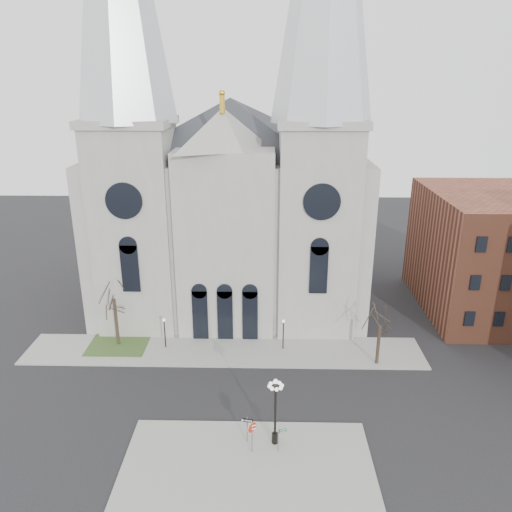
{
  "coord_description": "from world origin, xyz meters",
  "views": [
    {
      "loc": [
        4.22,
        -33.13,
        26.31
      ],
      "look_at": [
        3.33,
        8.0,
        11.42
      ],
      "focal_mm": 35.0,
      "sensor_mm": 36.0,
      "label": 1
    }
  ],
  "objects_px": {
    "one_way_sign": "(247,425)",
    "street_name_sign": "(279,437)",
    "globe_lamp": "(275,404)",
    "stop_sign": "(252,431)"
  },
  "relations": [
    {
      "from": "stop_sign",
      "to": "street_name_sign",
      "type": "distance_m",
      "value": 2.12
    },
    {
      "from": "stop_sign",
      "to": "globe_lamp",
      "type": "distance_m",
      "value": 2.55
    },
    {
      "from": "stop_sign",
      "to": "street_name_sign",
      "type": "bearing_deg",
      "value": -20.73
    },
    {
      "from": "globe_lamp",
      "to": "one_way_sign",
      "type": "relative_size",
      "value": 2.62
    },
    {
      "from": "globe_lamp",
      "to": "one_way_sign",
      "type": "bearing_deg",
      "value": 175.49
    },
    {
      "from": "stop_sign",
      "to": "one_way_sign",
      "type": "height_order",
      "value": "stop_sign"
    },
    {
      "from": "one_way_sign",
      "to": "street_name_sign",
      "type": "relative_size",
      "value": 1.07
    },
    {
      "from": "stop_sign",
      "to": "street_name_sign",
      "type": "height_order",
      "value": "stop_sign"
    },
    {
      "from": "one_way_sign",
      "to": "street_name_sign",
      "type": "xyz_separation_m",
      "value": [
        2.4,
        -1.03,
        -0.25
      ]
    },
    {
      "from": "globe_lamp",
      "to": "street_name_sign",
      "type": "xyz_separation_m",
      "value": [
        0.31,
        -0.86,
        -2.32
      ]
    }
  ]
}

